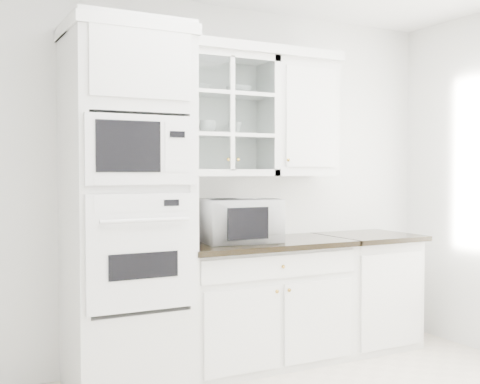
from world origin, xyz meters
TOP-DOWN VIEW (x-y plane):
  - room_shell at (0.00, 0.43)m, footprint 4.00×3.50m
  - oven_column at (-0.75, 1.42)m, footprint 0.76×0.68m
  - base_cabinet_run at (0.28, 1.45)m, footprint 1.32×0.67m
  - extra_base_cabinet at (1.28, 1.45)m, footprint 0.72×0.67m
  - upper_cabinet_glass at (0.03, 1.58)m, footprint 0.80×0.33m
  - upper_cabinet_solid at (0.71, 1.58)m, footprint 0.55×0.33m
  - crown_molding at (-0.07, 1.56)m, footprint 2.14×0.38m
  - countertop_microwave at (0.10, 1.44)m, footprint 0.60×0.53m
  - bowl_a at (-0.19, 1.57)m, footprint 0.24×0.24m
  - bowl_b at (0.17, 1.59)m, footprint 0.24×0.24m
  - cup_a at (-0.09, 1.59)m, footprint 0.14×0.14m
  - cup_b at (0.14, 1.59)m, footprint 0.11×0.11m

SIDE VIEW (x-z plane):
  - base_cabinet_run at x=0.28m, z-range 0.00..0.92m
  - extra_base_cabinet at x=1.28m, z-range 0.00..0.92m
  - countertop_microwave at x=0.10m, z-range 0.92..1.24m
  - oven_column at x=-0.75m, z-range 0.00..2.40m
  - cup_b at x=0.14m, z-range 1.71..1.80m
  - cup_a at x=-0.09m, z-range 1.71..1.81m
  - room_shell at x=0.00m, z-range 0.43..3.13m
  - upper_cabinet_glass at x=0.03m, z-range 1.40..2.30m
  - upper_cabinet_solid at x=0.71m, z-range 1.40..2.30m
  - bowl_a at x=-0.19m, z-range 2.01..2.06m
  - bowl_b at x=0.17m, z-range 2.01..2.07m
  - crown_molding at x=-0.07m, z-range 2.30..2.37m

